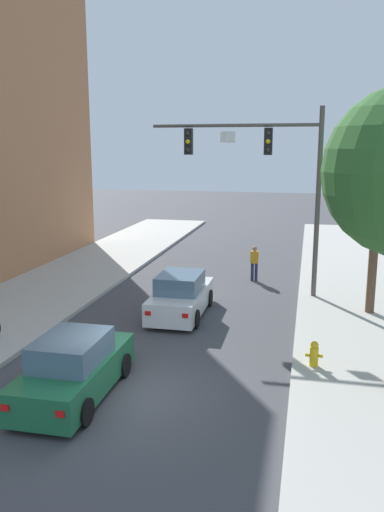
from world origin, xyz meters
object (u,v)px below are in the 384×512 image
car_lead_white (181,296)px  street_tree_second (379,176)px  pedestrian_crossing_road (254,262)px  traffic_signal_mast (270,166)px  car_following_green (74,369)px  fire_hydrant (314,354)px

car_lead_white → street_tree_second: size_ratio=0.63×
pedestrian_crossing_road → traffic_signal_mast: bearing=-72.8°
car_lead_white → street_tree_second: bearing=11.7°
car_lead_white → traffic_signal_mast: bearing=47.9°
traffic_signal_mast → pedestrian_crossing_road: (-0.75, 2.43, -4.44)m
car_lead_white → street_tree_second: (6.81, 1.41, 4.41)m
traffic_signal_mast → car_following_green: traffic_signal_mast is taller
car_following_green → pedestrian_crossing_road: 12.82m
pedestrian_crossing_road → fire_hydrant: bearing=-74.4°
traffic_signal_mast → fire_hydrant: traffic_signal_mast is taller
traffic_signal_mast → car_lead_white: 6.30m
traffic_signal_mast → pedestrian_crossing_road: traffic_signal_mast is taller
fire_hydrant → car_lead_white: bearing=140.2°
pedestrian_crossing_road → street_tree_second: (4.69, -4.19, 4.22)m
car_following_green → car_lead_white: bearing=81.3°
traffic_signal_mast → car_lead_white: bearing=-132.1°
traffic_signal_mast → car_lead_white: (-2.87, -3.17, -4.63)m
car_following_green → street_tree_second: size_ratio=0.63×
traffic_signal_mast → street_tree_second: size_ratio=1.10×
pedestrian_crossing_road → car_following_green: bearing=-104.3°
pedestrian_crossing_road → street_tree_second: size_ratio=0.24×
fire_hydrant → traffic_signal_mast: bearing=105.0°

